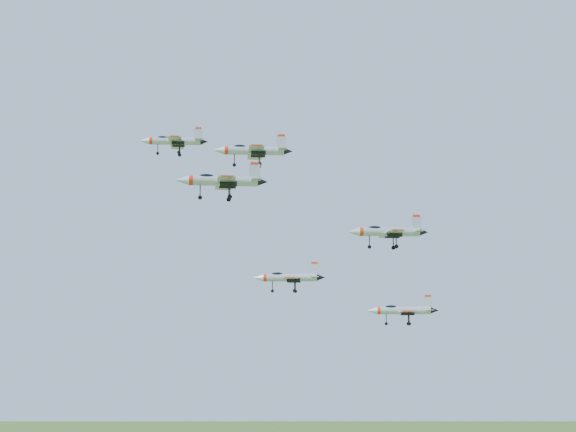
{
  "coord_description": "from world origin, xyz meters",
  "views": [
    {
      "loc": [
        -5.84,
        -116.73,
        124.86
      ],
      "look_at": [
        3.27,
        -0.55,
        140.09
      ],
      "focal_mm": 50.0,
      "sensor_mm": 36.0,
      "label": 1
    }
  ],
  "objects": [
    {
      "name": "jet_right_high",
      "position": [
        -6.54,
        -17.49,
        142.25
      ],
      "size": [
        11.72,
        9.68,
        3.14
      ],
      "rotation": [
        0.0,
        0.0,
        0.05
      ],
      "color": "silver"
    },
    {
      "name": "jet_left_low",
      "position": [
        4.16,
        10.59,
        131.69
      ],
      "size": [
        11.61,
        9.7,
        3.11
      ],
      "rotation": [
        0.0,
        0.0,
        -0.15
      ],
      "color": "silver"
    },
    {
      "name": "jet_left_high",
      "position": [
        -2.12,
        -1.35,
        149.64
      ],
      "size": [
        11.8,
        9.67,
        3.17
      ],
      "rotation": [
        0.0,
        0.0,
        0.0
      ],
      "color": "silver"
    },
    {
      "name": "jet_right_low",
      "position": [
        15.96,
        -10.27,
        136.8
      ],
      "size": [
        11.16,
        9.16,
        2.99
      ],
      "rotation": [
        0.0,
        0.0,
        -0.01
      ],
      "color": "silver"
    },
    {
      "name": "jet_lead",
      "position": [
        -14.57,
        12.32,
        153.94
      ],
      "size": [
        11.22,
        9.2,
        3.01
      ],
      "rotation": [
        0.0,
        0.0,
        -0.0
      ],
      "color": "silver"
    },
    {
      "name": "jet_trail",
      "position": [
        20.75,
        3.0,
        126.4
      ],
      "size": [
        10.85,
        9.07,
        2.9
      ],
      "rotation": [
        0.0,
        0.0,
        -0.15
      ],
      "color": "silver"
    }
  ]
}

